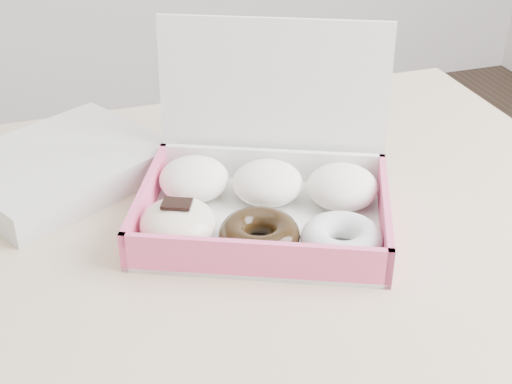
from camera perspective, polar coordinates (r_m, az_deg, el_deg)
name	(u,v)px	position (r m, az deg, el deg)	size (l,w,h in m)	color
table	(181,286)	(0.94, -6.05, -7.46)	(1.20, 0.80, 0.75)	tan
donut_box	(262,194)	(0.90, 0.52, -0.16)	(0.39, 0.36, 0.23)	white
newspapers	(60,166)	(1.03, -15.40, 2.01)	(0.27, 0.21, 0.04)	silver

